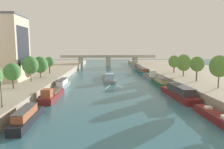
{
  "coord_description": "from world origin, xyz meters",
  "views": [
    {
      "loc": [
        -3.02,
        -18.19,
        11.06
      ],
      "look_at": [
        0.0,
        51.36,
        2.21
      ],
      "focal_mm": 32.36,
      "sensor_mm": 36.0,
      "label": 1
    }
  ],
  "objects": [
    {
      "name": "wake_behind_barge",
      "position": [
        0.14,
        40.04,
        0.01
      ],
      "size": [
        5.6,
        6.01,
        0.03
      ],
      "color": "#A5D1DB",
      "rests_on": "ground"
    },
    {
      "name": "moored_boat_right_downstream",
      "position": [
        14.88,
        73.05,
        1.04
      ],
      "size": [
        3.43,
        16.91,
        2.48
      ],
      "color": "#23666B",
      "rests_on": "ground"
    },
    {
      "name": "moored_boat_left_end",
      "position": [
        -14.71,
        39.44,
        1.06
      ],
      "size": [
        2.54,
        12.09,
        2.53
      ],
      "color": "gray",
      "rests_on": "ground"
    },
    {
      "name": "tree_left_second",
      "position": [
        -22.93,
        26.53,
        6.07
      ],
      "size": [
        3.58,
        3.58,
        5.6
      ],
      "color": "brown",
      "rests_on": "quay_left"
    },
    {
      "name": "quay_right",
      "position": [
        34.55,
        55.0,
        1.19
      ],
      "size": [
        36.0,
        170.0,
        2.39
      ],
      "primitive_type": "cube",
      "color": "#A89E89",
      "rests_on": "ground"
    },
    {
      "name": "moored_boat_left_lone",
      "position": [
        -14.38,
        11.14,
        1.05
      ],
      "size": [
        2.26,
        10.99,
        2.51
      ],
      "color": "black",
      "rests_on": "ground"
    },
    {
      "name": "bridge_far",
      "position": [
        0.0,
        105.11,
        4.57
      ],
      "size": [
        57.09,
        4.4,
        7.27
      ],
      "color": "#ADA899",
      "rests_on": "ground"
    },
    {
      "name": "tree_right_end_of_row",
      "position": [
        22.77,
        45.25,
        6.65
      ],
      "size": [
        4.59,
        4.59,
        6.96
      ],
      "color": "brown",
      "rests_on": "quay_right"
    },
    {
      "name": "tree_left_third",
      "position": [
        -22.33,
        35.94,
        6.75
      ],
      "size": [
        4.12,
        4.12,
        6.75
      ],
      "color": "brown",
      "rests_on": "quay_left"
    },
    {
      "name": "moored_boat_right_lone",
      "position": [
        14.4,
        11.68,
        0.62
      ],
      "size": [
        2.2,
        10.97,
        2.28
      ],
      "color": "maroon",
      "rests_on": "ground"
    },
    {
      "name": "tree_right_third",
      "position": [
        22.22,
        34.84,
        7.0
      ],
      "size": [
        3.73,
        3.73,
        6.66
      ],
      "color": "brown",
      "rests_on": "quay_right"
    },
    {
      "name": "tree_right_midway",
      "position": [
        22.96,
        54.48,
        6.47
      ],
      "size": [
        4.16,
        4.16,
        6.34
      ],
      "color": "brown",
      "rests_on": "quay_right"
    },
    {
      "name": "lamppost_left_bank",
      "position": [
        -18.25,
        11.88,
        4.72
      ],
      "size": [
        0.28,
        0.28,
        4.23
      ],
      "color": "black",
      "rests_on": "quay_left"
    },
    {
      "name": "moored_boat_right_near",
      "position": [
        14.43,
        41.7,
        1.02
      ],
      "size": [
        2.46,
        13.48,
        2.44
      ],
      "color": "#235633",
      "rests_on": "ground"
    },
    {
      "name": "moored_boat_right_midway",
      "position": [
        14.02,
        87.77,
        0.68
      ],
      "size": [
        1.96,
        10.05,
        2.39
      ],
      "color": "gray",
      "rests_on": "ground"
    },
    {
      "name": "tree_left_distant",
      "position": [
        -22.14,
        54.14,
        6.5
      ],
      "size": [
        3.36,
        3.36,
        5.92
      ],
      "color": "brown",
      "rests_on": "quay_left"
    },
    {
      "name": "barge_midriver",
      "position": [
        -1.21,
        52.72,
        0.88
      ],
      "size": [
        4.42,
        19.8,
        3.04
      ],
      "color": "gray",
      "rests_on": "ground"
    },
    {
      "name": "moored_boat_right_second",
      "position": [
        14.19,
        26.07,
        1.23
      ],
      "size": [
        3.82,
        15.96,
        2.94
      ],
      "color": "maroon",
      "rests_on": "ground"
    },
    {
      "name": "tree_left_by_lamp",
      "position": [
        -22.29,
        44.13,
        6.24
      ],
      "size": [
        4.58,
        4.58,
        6.37
      ],
      "color": "brown",
      "rests_on": "quay_left"
    },
    {
      "name": "moored_boat_right_gap_after",
      "position": [
        14.36,
        55.62,
        1.04
      ],
      "size": [
        2.87,
        12.35,
        3.52
      ],
      "color": "gray",
      "rests_on": "ground"
    },
    {
      "name": "tree_right_second",
      "position": [
        22.53,
        24.94,
        7.28
      ],
      "size": [
        4.24,
        4.24,
        7.32
      ],
      "color": "brown",
      "rests_on": "quay_right"
    },
    {
      "name": "quay_left",
      "position": [
        -34.55,
        55.0,
        1.19
      ],
      "size": [
        36.0,
        170.0,
        2.39
      ],
      "primitive_type": "cube",
      "color": "#A89E89",
      "rests_on": "ground"
    },
    {
      "name": "moored_boat_left_upstream",
      "position": [
        -14.32,
        25.86,
        0.94
      ],
      "size": [
        2.87,
        12.5,
        3.0
      ],
      "color": "maroon",
      "rests_on": "ground"
    }
  ]
}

